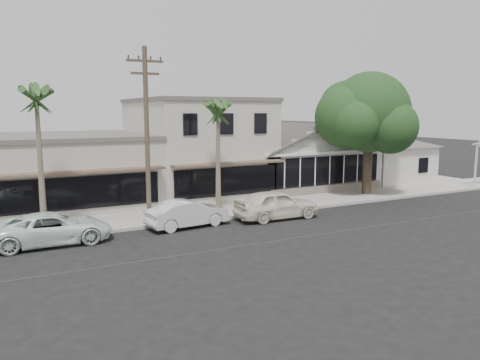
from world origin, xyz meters
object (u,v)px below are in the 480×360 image
car_2 (53,228)px  shade_tree (366,115)px  car_1 (188,213)px  utility_pole (147,133)px  car_0 (276,204)px

car_2 → shade_tree: 21.47m
car_1 → shade_tree: shade_tree is taller
utility_pole → shade_tree: size_ratio=1.05×
utility_pole → car_0: utility_pole is taller
car_0 → utility_pole: bearing=79.4°
car_1 → car_0: bearing=-102.4°
utility_pole → car_1: 4.53m
utility_pole → car_0: bearing=-11.5°
shade_tree → car_0: bearing=-160.3°
car_0 → shade_tree: 10.92m
car_0 → shade_tree: (9.23, 3.31, 4.81)m
car_1 → shade_tree: bearing=-85.4°
car_1 → car_2: size_ratio=0.84×
car_0 → car_1: (-5.00, 0.51, -0.11)m
car_1 → car_2: (-6.47, -0.12, 0.00)m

